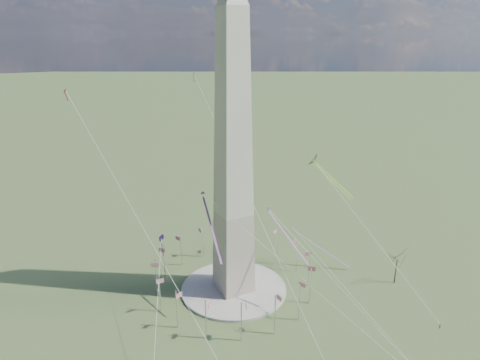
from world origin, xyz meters
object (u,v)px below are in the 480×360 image
washington_monument (233,155)px  kite_delta_black (316,163)px  person_east (440,326)px  tree_near (397,258)px

washington_monument → kite_delta_black: washington_monument is taller
washington_monument → person_east: size_ratio=62.43×
person_east → kite_delta_black: (-9.65, 50.90, 38.88)m
washington_monument → person_east: bearing=-46.4°
kite_delta_black → tree_near: bearing=95.1°
tree_near → person_east: (-7.20, -24.33, -8.85)m
tree_near → kite_delta_black: size_ratio=0.79×
person_east → tree_near: bearing=-107.4°
tree_near → kite_delta_black: kite_delta_black is taller
tree_near → person_east: size_ratio=8.45×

